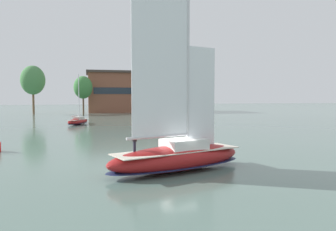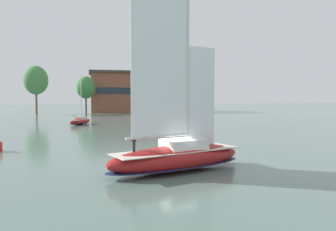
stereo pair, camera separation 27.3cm
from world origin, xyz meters
TOP-DOWN VIEW (x-y plane):
  - ground_plane at (0.00, 0.00)m, footprint 400.00×400.00m
  - waterfront_building at (10.02, 92.10)m, footprint 33.31×18.21m
  - tree_shore_left at (-22.12, 82.24)m, footprint 7.09×7.09m
  - tree_shore_center at (-7.56, 79.95)m, footprint 5.62×5.62m
  - sailboat_main at (0.02, 0.01)m, footprint 11.68×6.58m
  - sailboat_moored_near_marina at (-8.20, 42.35)m, footprint 4.91×7.26m
  - sailboat_moored_far_slip at (8.63, 59.41)m, footprint 5.42×4.99m

SIDE VIEW (x-z plane):
  - ground_plane at x=0.00m, z-range 0.00..0.00m
  - sailboat_moored_far_slip at x=8.63m, z-range -3.43..4.51m
  - sailboat_moored_near_marina at x=-8.20m, z-range -4.23..5.56m
  - sailboat_main at x=0.02m, z-range -6.53..8.94m
  - waterfront_building at x=10.02m, z-range 0.04..13.83m
  - tree_shore_center at x=-7.56m, z-range 2.31..13.88m
  - tree_shore_left at x=-22.12m, z-range 2.92..17.52m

